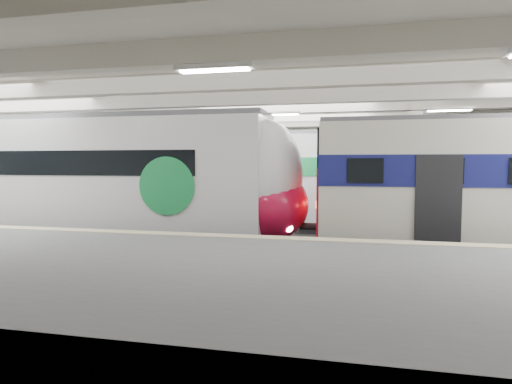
# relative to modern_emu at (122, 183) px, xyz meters

# --- Properties ---
(station_hall) EXTENTS (36.00, 24.00, 5.75)m
(station_hall) POSITION_rel_modern_emu_xyz_m (5.52, -1.74, 0.90)
(station_hall) COLOR black
(station_hall) RESTS_ON ground
(modern_emu) EXTENTS (14.94, 3.08, 4.76)m
(modern_emu) POSITION_rel_modern_emu_xyz_m (0.00, 0.00, 0.00)
(modern_emu) COLOR silver
(modern_emu) RESTS_ON ground
(far_train) EXTENTS (14.14, 3.54, 4.47)m
(far_train) POSITION_rel_modern_emu_xyz_m (2.64, 5.50, -0.03)
(far_train) COLOR silver
(far_train) RESTS_ON ground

